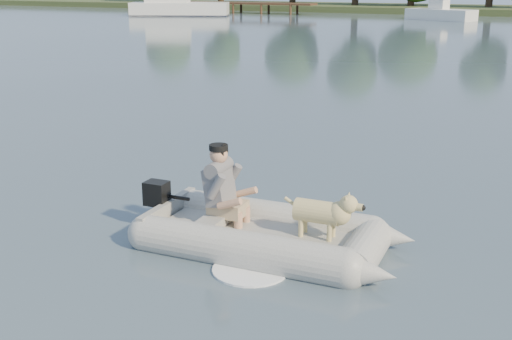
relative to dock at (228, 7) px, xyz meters
The scene contains 8 objects.
water 58.14m from the dock, 63.43° to the right, with size 160.00×160.00×0.00m, color slate.
dock is the anchor object (origin of this frame).
dinghy 57.82m from the dock, 62.57° to the right, with size 4.41×2.72×1.38m, color gray, non-canonical shape.
man 57.47m from the dock, 63.17° to the right, with size 0.72×0.62×1.07m, color slate, non-canonical shape.
dog 58.06m from the dock, 61.98° to the right, with size 0.93×0.33×0.62m, color tan, non-canonical shape.
outboard_motor 57.10m from the dock, 64.06° to the right, with size 0.41×0.29×0.78m, color black, non-canonical shape.
cabin_cruiser 6.94m from the dock, 102.33° to the right, with size 9.17×3.28×2.84m, color white, non-canonical shape.
motorboat 21.30m from the dock, ahead, with size 5.76×2.21×2.44m, color white, non-canonical shape.
Camera 1 is at (3.69, -6.38, 3.36)m, focal length 45.00 mm.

